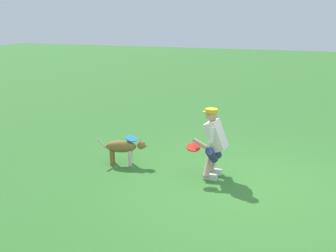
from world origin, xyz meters
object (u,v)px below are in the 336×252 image
Objects in this scene: person at (214,141)px; dog at (124,148)px; frisbee_flying at (131,139)px; frisbee_held at (193,147)px.

dog is (1.83, 0.01, -0.34)m from person.
dog is 4.31× the size of frisbee_flying.
frisbee_flying is (-0.13, -0.09, 0.17)m from dog.
dog is 3.99× the size of frisbee_held.
person reaches higher than frisbee_flying.
frisbee_flying is at bearing -12.43° from frisbee_held.
dog is at bearing 4.50° from person.
dog is 1.54m from frisbee_held.
person is at bearing 177.04° from frisbee_flying.
person is at bearing -145.94° from frisbee_held.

